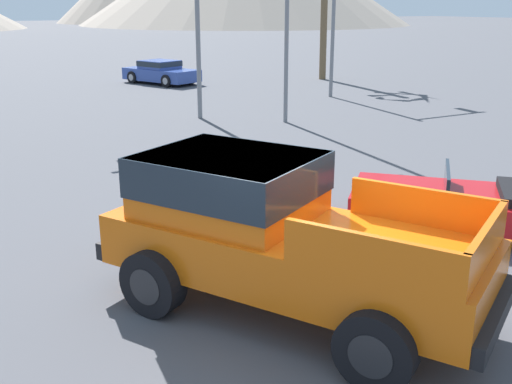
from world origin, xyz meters
TOP-DOWN VIEW (x-y plane):
  - ground_plane at (0.00, 0.00)m, footprint 320.00×320.00m
  - orange_pickup_truck at (-0.10, -0.13)m, footprint 4.19×5.37m
  - red_convertible_car at (4.41, 0.52)m, footprint 4.18×4.17m
  - parked_car_blue at (6.81, 22.98)m, footprint 3.19×4.39m
  - traffic_light_crosswalk at (2.99, 13.05)m, footprint 4.30×0.38m

SIDE VIEW (x-z plane):
  - ground_plane at x=0.00m, z-range 0.00..0.00m
  - red_convertible_car at x=4.41m, z-range -0.11..0.99m
  - parked_car_blue at x=6.81m, z-range 0.01..1.17m
  - orange_pickup_truck at x=-0.10m, z-range 0.13..2.11m
  - traffic_light_crosswalk at x=2.99m, z-range 1.16..6.82m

